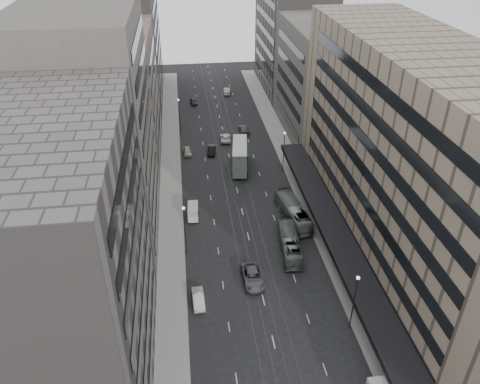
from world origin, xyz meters
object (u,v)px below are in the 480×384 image
double_decker (240,156)px  sedan_1 (198,299)px  bus_far (293,211)px  bus_near (289,243)px  panel_van (193,211)px  sedan_2 (253,276)px

double_decker → sedan_1: double_decker is taller
bus_far → sedan_1: bus_far is taller
double_decker → bus_far: bearing=-63.1°
bus_near → double_decker: bearing=-76.2°
bus_far → sedan_1: size_ratio=2.72×
bus_far → panel_van: 16.40m
bus_near → sedan_1: bearing=38.0°
panel_van → bus_near: bearing=-33.8°
panel_van → sedan_1: (-0.18, -19.60, -0.59)m
bus_near → panel_van: size_ratio=2.76×
bus_near → bus_far: (2.33, 7.87, 0.14)m
panel_van → sedan_1: size_ratio=0.90×
bus_far → sedan_2: bus_far is taller
bus_far → sedan_2: size_ratio=1.93×
bus_far → double_decker: double_decker is taller
bus_near → panel_van: (-13.87, 10.44, -0.17)m
bus_far → double_decker: size_ratio=1.15×
bus_far → sedan_2: 16.39m
double_decker → sedan_2: bearing=-86.5°
panel_van → sedan_2: size_ratio=0.64×
panel_van → double_decker: bearing=61.3°
double_decker → sedan_2: double_decker is taller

